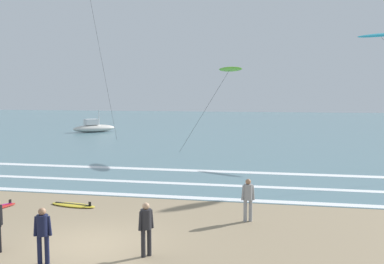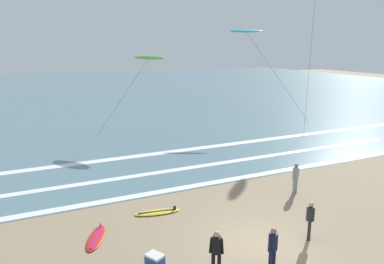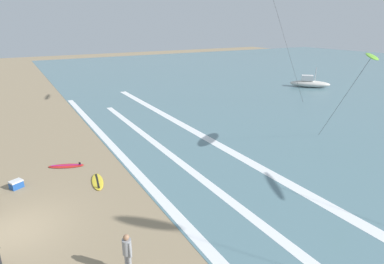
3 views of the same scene
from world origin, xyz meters
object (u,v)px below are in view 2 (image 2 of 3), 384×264
at_px(surfer_mid_group, 216,249).
at_px(surfboard_foreground_flat, 157,212).
at_px(surfer_background_far, 310,217).
at_px(surfer_foreground_main, 273,245).
at_px(kite_lime_high_left, 149,58).
at_px(surfer_left_near, 296,175).
at_px(cooler_box, 155,260).
at_px(surfboard_right_spare, 96,238).
at_px(kite_cyan_mid_center, 246,31).

distance_m(surfer_mid_group, surfboard_foreground_flat, 5.35).
distance_m(surfer_background_far, surfer_foreground_main, 2.86).
distance_m(surfboard_foreground_flat, kite_lime_high_left, 17.44).
bearing_deg(surfer_left_near, cooler_box, -160.47).
xyz_separation_m(surfer_left_near, surfboard_right_spare, (-10.38, -0.38, -0.91)).
relative_size(surfer_mid_group, cooler_box, 2.14).
relative_size(surfboard_foreground_flat, cooler_box, 2.89).
bearing_deg(surfer_mid_group, kite_cyan_mid_center, 55.31).
xyz_separation_m(surfer_mid_group, surfer_left_near, (7.17, 4.51, 0.00)).
relative_size(surfer_background_far, surfer_foreground_main, 1.00).
bearing_deg(kite_lime_high_left, surfboard_foreground_flat, -107.72).
distance_m(surfer_mid_group, surfer_foreground_main, 1.94).
distance_m(surfer_background_far, cooler_box, 6.29).
bearing_deg(surfer_background_far, surfer_mid_group, -173.70).
bearing_deg(surfer_foreground_main, surfboard_foreground_flat, 109.15).
bearing_deg(surfer_foreground_main, surfer_left_near, 43.82).
bearing_deg(surfer_left_near, kite_cyan_mid_center, 65.09).
height_order(surfboard_right_spare, cooler_box, cooler_box).
xyz_separation_m(surfer_foreground_main, cooler_box, (-3.54, 1.97, -0.74)).
relative_size(surfboard_right_spare, kite_lime_high_left, 0.32).
bearing_deg(surfboard_right_spare, surfer_left_near, 2.11).
height_order(surfer_left_near, surfboard_foreground_flat, surfer_left_near).
relative_size(kite_lime_high_left, cooler_box, 8.96).
xyz_separation_m(surfboard_foreground_flat, kite_cyan_mid_center, (15.63, 17.03, 8.82)).
bearing_deg(surfer_left_near, surfer_background_far, -123.80).
height_order(surfer_mid_group, kite_cyan_mid_center, kite_cyan_mid_center).
xyz_separation_m(surfer_background_far, surfboard_foreground_flat, (-4.68, 4.78, -0.91)).
bearing_deg(surfboard_foreground_flat, surfer_background_far, -45.58).
height_order(surfer_mid_group, surfer_background_far, same).
relative_size(surfer_mid_group, surfer_foreground_main, 1.00).
distance_m(surfboard_right_spare, cooler_box, 3.16).
bearing_deg(kite_cyan_mid_center, surfboard_right_spare, -135.73).
bearing_deg(surfboard_right_spare, kite_cyan_mid_center, 44.27).
height_order(surfboard_foreground_flat, surfboard_right_spare, same).
bearing_deg(cooler_box, surfer_background_far, -7.95).
bearing_deg(surfer_foreground_main, surfer_background_far, 22.64).
xyz_separation_m(surfer_foreground_main, surfboard_foreground_flat, (-2.04, 5.88, -0.91)).
distance_m(surfer_background_far, surfer_left_near, 4.83).
distance_m(surfboard_foreground_flat, cooler_box, 4.20).
xyz_separation_m(surfer_background_far, surfer_foreground_main, (-2.64, -1.10, 0.00)).
relative_size(surfboard_foreground_flat, kite_cyan_mid_center, 0.24).
bearing_deg(kite_cyan_mid_center, surfer_left_near, -114.91).
distance_m(surfer_foreground_main, cooler_box, 4.12).
bearing_deg(surfer_mid_group, kite_lime_high_left, 77.12).
distance_m(surfer_left_near, surfboard_right_spare, 10.43).
xyz_separation_m(kite_lime_high_left, cooler_box, (-6.44, -19.35, -6.25)).
bearing_deg(kite_lime_high_left, kite_cyan_mid_center, 8.46).
relative_size(surfboard_foreground_flat, surfboard_right_spare, 1.00).
bearing_deg(cooler_box, surfer_foreground_main, -29.01).
bearing_deg(surfer_mid_group, surfer_left_near, 32.14).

